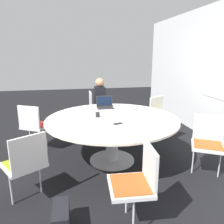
% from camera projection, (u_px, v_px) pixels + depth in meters
% --- Properties ---
extents(ground_plane, '(16.00, 16.00, 0.00)m').
position_uv_depth(ground_plane, '(112.00, 160.00, 3.69)').
color(ground_plane, black).
extents(conference_table, '(2.11, 2.11, 0.74)m').
position_uv_depth(conference_table, '(112.00, 125.00, 3.53)').
color(conference_table, '#B7B7BC').
rests_on(conference_table, ground_plane).
extents(chair_0, '(0.44, 0.42, 0.88)m').
position_uv_depth(chair_0, '(96.00, 106.00, 5.21)').
color(chair_0, silver).
rests_on(chair_0, ground_plane).
extents(chair_1, '(0.58, 0.59, 0.88)m').
position_uv_depth(chair_1, '(34.00, 123.00, 3.92)').
color(chair_1, silver).
rests_on(chair_1, ground_plane).
extents(chair_2, '(0.59, 0.60, 0.88)m').
position_uv_depth(chair_2, '(26.00, 161.00, 2.54)').
color(chair_2, silver).
rests_on(chair_2, ground_plane).
extents(chair_3, '(0.47, 0.45, 0.88)m').
position_uv_depth(chair_3, '(137.00, 179.00, 2.17)').
color(chair_3, silver).
rests_on(chair_3, ground_plane).
extents(chair_4, '(0.58, 0.59, 0.88)m').
position_uv_depth(chair_4, '(208.00, 140.00, 3.17)').
color(chair_4, silver).
rests_on(chair_4, ground_plane).
extents(chair_5, '(0.59, 0.60, 0.88)m').
position_uv_depth(chair_5, '(161.00, 114.00, 4.55)').
color(chair_5, silver).
rests_on(chair_5, ground_plane).
extents(person_0, '(0.36, 0.26, 1.23)m').
position_uv_depth(person_0, '(101.00, 100.00, 4.94)').
color(person_0, black).
rests_on(person_0, ground_plane).
extents(laptop, '(0.26, 0.31, 0.21)m').
position_uv_depth(laptop, '(105.00, 105.00, 4.18)').
color(laptop, '#232326').
rests_on(laptop, conference_table).
extents(coffee_cup, '(0.07, 0.07, 0.08)m').
position_uv_depth(coffee_cup, '(98.00, 115.00, 3.54)').
color(coffee_cup, black).
rests_on(coffee_cup, conference_table).
extents(cell_phone, '(0.11, 0.15, 0.01)m').
position_uv_depth(cell_phone, '(118.00, 124.00, 3.20)').
color(cell_phone, black).
rests_on(cell_phone, conference_table).
extents(handbag, '(0.36, 0.16, 0.28)m').
position_uv_depth(handbag, '(61.00, 220.00, 2.17)').
color(handbag, black).
rests_on(handbag, ground_plane).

